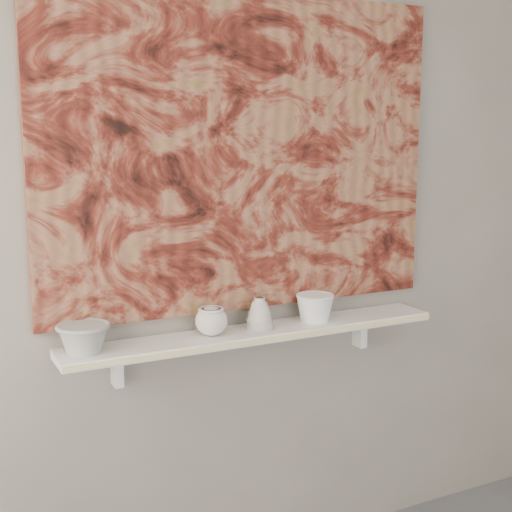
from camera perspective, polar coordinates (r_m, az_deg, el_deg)
wall_back at (r=2.54m, az=-0.92°, el=3.84°), size 3.60×0.00×3.60m
shelf at (r=2.54m, az=0.05°, el=-6.19°), size 1.40×0.18×0.03m
shelf_stripe at (r=2.46m, az=1.04°, el=-6.72°), size 1.40×0.01×0.02m
bracket_left at (r=2.45m, az=-11.07°, el=-8.82°), size 0.03×0.06×0.12m
bracket_right at (r=2.85m, az=8.30°, el=-6.02°), size 0.03×0.06×0.12m
painting at (r=2.51m, az=-0.79°, el=8.13°), size 1.50×0.02×1.10m
house_motif at (r=2.75m, az=7.77°, el=1.76°), size 0.09×0.00×0.08m
bowl_grey at (r=2.32m, az=-13.64°, el=-6.38°), size 0.21×0.21×0.10m
cup_cream at (r=2.45m, az=-3.60°, el=-5.21°), size 0.13×0.13×0.10m
bell_vessel at (r=2.52m, az=0.29°, el=-4.59°), size 0.13×0.13×0.11m
bowl_white at (r=2.63m, az=4.73°, el=-4.13°), size 0.19×0.19×0.10m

